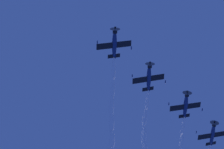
% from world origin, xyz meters
% --- Properties ---
extents(airplane_lead, '(7.72, 7.77, 3.77)m').
position_xyz_m(airplane_lead, '(1.52, -3.17, 88.38)').
color(airplane_lead, navy).
extents(airplane_left_wingman, '(7.72, 7.70, 4.08)m').
position_xyz_m(airplane_left_wingman, '(2.65, 10.12, 89.38)').
color(airplane_left_wingman, navy).
extents(airplane_right_wingman, '(7.75, 7.73, 3.56)m').
position_xyz_m(airplane_right_wingman, '(5.70, 22.97, 89.16)').
color(airplane_right_wingman, navy).
extents(airplane_outer_left, '(7.74, 7.76, 3.41)m').
position_xyz_m(airplane_outer_left, '(6.37, 36.54, 90.49)').
color(airplane_outer_left, navy).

